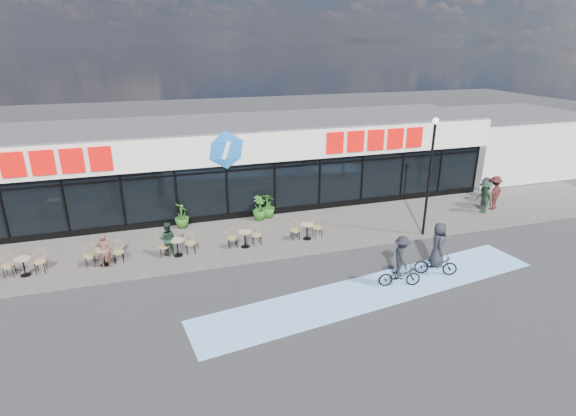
{
  "coord_description": "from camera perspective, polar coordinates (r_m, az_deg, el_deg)",
  "views": [
    {
      "loc": [
        -3.45,
        -14.48,
        8.74
      ],
      "look_at": [
        2.13,
        3.5,
        1.71
      ],
      "focal_mm": 28.0,
      "sensor_mm": 36.0,
      "label": 1
    }
  ],
  "objects": [
    {
      "name": "ground",
      "position": [
        17.26,
        -3.37,
        -9.98
      ],
      "size": [
        120.0,
        120.0,
        0.0
      ],
      "primitive_type": "plane",
      "color": "#28282B",
      "rests_on": "ground"
    },
    {
      "name": "bike_lane",
      "position": [
        17.33,
        11.04,
        -10.21
      ],
      "size": [
        14.17,
        4.13,
        0.01
      ],
      "primitive_type": "cube",
      "rotation": [
        0.0,
        0.0,
        0.14
      ],
      "color": "#7EB3EE",
      "rests_on": "ground"
    },
    {
      "name": "patron_right",
      "position": [
        19.78,
        -15.05,
        -3.81
      ],
      "size": [
        0.84,
        0.73,
        1.48
      ],
      "primitive_type": "imported",
      "rotation": [
        0.0,
        0.0,
        2.88
      ],
      "color": "black",
      "rests_on": "sidewalk"
    },
    {
      "name": "bistro_set_2",
      "position": [
        19.92,
        -22.32,
        -5.42
      ],
      "size": [
        1.54,
        0.62,
        0.9
      ],
      "color": "tan",
      "rests_on": "sidewalk"
    },
    {
      "name": "pedestrian_b",
      "position": [
        27.05,
        23.81,
        1.89
      ],
      "size": [
        0.92,
        1.21,
        1.65
      ],
      "primitive_type": "imported",
      "rotation": [
        0.0,
        0.0,
        1.25
      ],
      "color": "black",
      "rests_on": "sidewalk"
    },
    {
      "name": "bistro_set_5",
      "position": [
        20.83,
        2.36,
        -2.68
      ],
      "size": [
        1.54,
        0.62,
        0.9
      ],
      "color": "tan",
      "rests_on": "sidewalk"
    },
    {
      "name": "cyclist_a",
      "position": [
        17.41,
        14.11,
        -7.03
      ],
      "size": [
        1.67,
        1.13,
        2.03
      ],
      "color": "black",
      "rests_on": "ground"
    },
    {
      "name": "building",
      "position": [
        25.47,
        -8.95,
        5.67
      ],
      "size": [
        30.6,
        6.57,
        4.75
      ],
      "color": "black",
      "rests_on": "ground"
    },
    {
      "name": "lamp_post",
      "position": [
        21.28,
        17.61,
        4.84
      ],
      "size": [
        0.28,
        0.28,
        5.52
      ],
      "color": "black",
      "rests_on": "sidewalk"
    },
    {
      "name": "patron_left",
      "position": [
        19.57,
        -22.3,
        -5.01
      ],
      "size": [
        0.54,
        0.37,
        1.46
      ],
      "primitive_type": "imported",
      "rotation": [
        0.0,
        0.0,
        3.1
      ],
      "color": "brown",
      "rests_on": "sidewalk"
    },
    {
      "name": "bistro_set_3",
      "position": [
        19.8,
        -13.88,
        -4.58
      ],
      "size": [
        1.54,
        0.62,
        0.9
      ],
      "color": "tan",
      "rests_on": "sidewalk"
    },
    {
      "name": "potted_plant_left",
      "position": [
        22.56,
        -13.35,
        -0.93
      ],
      "size": [
        0.83,
        0.83,
        1.25
      ],
      "primitive_type": "imported",
      "rotation": [
        0.0,
        0.0,
        1.78
      ],
      "color": "#255217",
      "rests_on": "sidewalk"
    },
    {
      "name": "pedestrian_a",
      "position": [
        25.94,
        23.69,
        1.28
      ],
      "size": [
        0.66,
        1.14,
        1.76
      ],
      "primitive_type": "imported",
      "rotation": [
        0.0,
        0.0,
        -1.58
      ],
      "color": "#192E1E",
      "rests_on": "sidewalk"
    },
    {
      "name": "bistro_set_1",
      "position": [
        20.47,
        -30.5,
        -6.13
      ],
      "size": [
        1.54,
        0.62,
        0.9
      ],
      "color": "tan",
      "rests_on": "sidewalk"
    },
    {
      "name": "neighbour_building",
      "position": [
        35.6,
        25.73,
        7.65
      ],
      "size": [
        9.2,
        7.2,
        4.11
      ],
      "color": "white",
      "rests_on": "ground"
    },
    {
      "name": "pedestrian_c",
      "position": [
        26.72,
        24.72,
        1.77
      ],
      "size": [
        1.36,
        1.06,
        1.85
      ],
      "primitive_type": "imported",
      "rotation": [
        0.0,
        0.0,
        3.49
      ],
      "color": "#3E1616",
      "rests_on": "sidewalk"
    },
    {
      "name": "bistro_set_4",
      "position": [
        20.11,
        -5.55,
        -3.64
      ],
      "size": [
        1.54,
        0.62,
        0.9
      ],
      "color": "tan",
      "rests_on": "sidewalk"
    },
    {
      "name": "potted_plant_mid",
      "position": [
        23.23,
        -2.56,
        0.3
      ],
      "size": [
        1.0,
        1.0,
        1.27
      ],
      "primitive_type": "imported",
      "rotation": [
        0.0,
        0.0,
        2.46
      ],
      "color": "#245A19",
      "rests_on": "sidewalk"
    },
    {
      "name": "cyclist_b",
      "position": [
        18.64,
        18.4,
        -5.58
      ],
      "size": [
        1.74,
        1.21,
        2.21
      ],
      "color": "black",
      "rests_on": "ground"
    },
    {
      "name": "sidewalk",
      "position": [
        21.16,
        -6.35,
        -3.91
      ],
      "size": [
        44.0,
        5.0,
        0.1
      ],
      "primitive_type": "cube",
      "color": "#5F5A54",
      "rests_on": "ground"
    },
    {
      "name": "potted_plant_right",
      "position": [
        22.96,
        -3.66,
        0.01
      ],
      "size": [
        0.99,
        0.99,
        1.26
      ],
      "primitive_type": "imported",
      "rotation": [
        0.0,
        0.0,
        0.68
      ],
      "color": "#235518",
      "rests_on": "sidewalk"
    }
  ]
}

